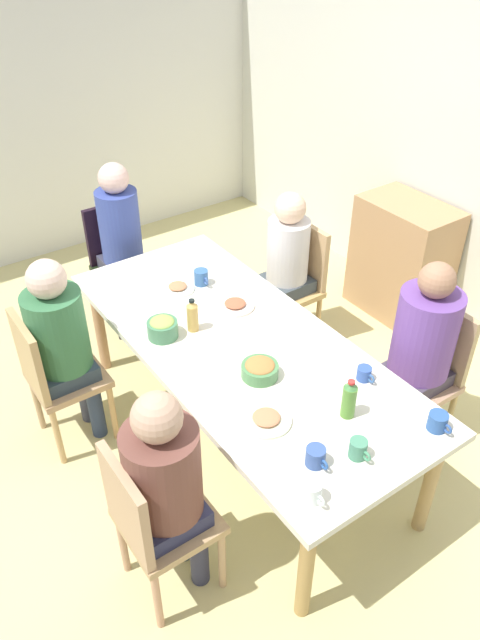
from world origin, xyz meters
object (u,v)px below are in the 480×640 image
at_px(cup_4, 438,422).
at_px(bowl_1, 163,328).
at_px(chair_0, 120,258).
at_px(plate_1, 266,419).
at_px(cup_0, 201,277).
at_px(cup_5, 358,449).
at_px(chair_1, 425,369).
at_px(dining_table, 240,352).
at_px(side_cabinet, 401,259).
at_px(plate_2, 178,288).
at_px(bowl_0, 260,369).
at_px(chair_3, 53,374).
at_px(chair_4, 295,279).
at_px(person_3, 61,337).
at_px(cup_3, 316,457).
at_px(person_2, 166,479).
at_px(bottle_0, 349,399).
at_px(plate_0, 235,305).
at_px(cup_1, 313,493).
at_px(cup_2, 364,374).
at_px(person_0, 121,234).
at_px(bottle_1, 192,316).
at_px(chair_2, 151,520).
at_px(person_4, 286,259).
at_px(person_1, 422,343).

bearing_deg(cup_4, bowl_1, -152.67).
xyz_separation_m(chair_0, plate_1, (2.11, -0.24, 0.22)).
distance_m(cup_0, cup_5, 1.59).
distance_m(bowl_1, cup_5, 1.27).
bearing_deg(chair_1, dining_table, -123.70).
bearing_deg(cup_0, side_cabinet, 83.00).
distance_m(plate_2, bowl_0, 0.94).
bearing_deg(chair_3, side_cabinet, 86.45).
relative_size(chair_4, bowl_1, 5.32).
height_order(person_3, cup_3, person_3).
bearing_deg(cup_0, person_2, -37.60).
xyz_separation_m(chair_0, bottle_0, (2.29, 0.10, 0.31)).
bearing_deg(plate_0, chair_1, 38.83).
relative_size(cup_0, bottle_0, 0.58).
xyz_separation_m(plate_0, cup_1, (1.31, -0.53, 0.03)).
xyz_separation_m(chair_4, plate_0, (0.29, -0.71, 0.22)).
xyz_separation_m(bowl_1, cup_2, (0.89, 0.66, -0.02)).
xyz_separation_m(plate_1, cup_5, (0.40, 0.20, 0.03)).
height_order(person_0, bowl_1, person_0).
bearing_deg(plate_0, cup_4, 8.53).
height_order(chair_0, bottle_1, bottle_1).
distance_m(person_2, bottle_1, 1.05).
height_order(chair_2, cup_4, chair_2).
bearing_deg(side_cabinet, cup_4, -43.91).
relative_size(cup_1, bottle_1, 0.57).
xyz_separation_m(chair_3, chair_4, (0.00, 1.76, 0.00)).
distance_m(plate_2, bowl_1, 0.48).
relative_size(person_4, cup_1, 10.38).
distance_m(person_3, bowl_1, 0.56).
bearing_deg(bowl_1, side_cabinet, 93.64).
distance_m(cup_1, cup_4, 0.73).
height_order(chair_1, cup_3, chair_1).
bearing_deg(cup_4, bottle_1, -158.06).
height_order(chair_1, bowl_1, chair_1).
distance_m(bowl_1, bottle_0, 1.11).
distance_m(bowl_0, cup_1, 0.79).
xyz_separation_m(person_1, chair_3, (-1.17, -1.67, -0.23)).
bearing_deg(person_0, plate_0, 8.30).
bearing_deg(bowl_0, cup_1, -20.82).
relative_size(plate_2, bowl_0, 1.08).
distance_m(bottle_0, bottle_1, 1.02).
height_order(chair_2, cup_5, chair_2).
height_order(bowl_1, cup_0, bowl_1).
height_order(person_1, plate_2, person_1).
bearing_deg(cup_3, cup_2, 116.37).
height_order(person_4, plate_1, person_4).
bearing_deg(cup_1, cup_3, 135.45).
distance_m(dining_table, cup_0, 0.65).
distance_m(chair_0, chair_2, 2.31).
bearing_deg(plate_2, chair_0, 179.15).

